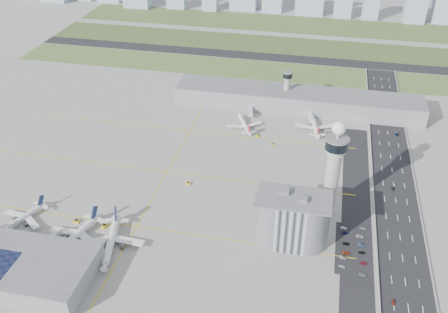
% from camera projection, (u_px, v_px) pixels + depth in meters
% --- Properties ---
extents(ground, '(1000.00, 1000.00, 0.00)m').
position_uv_depth(ground, '(212.00, 205.00, 318.72)').
color(ground, '#9E9B93').
extents(grass_strip_0, '(480.00, 50.00, 0.08)m').
position_uv_depth(grass_strip_0, '(245.00, 69.00, 507.57)').
color(grass_strip_0, '#516E34').
rests_on(grass_strip_0, ground).
extents(grass_strip_1, '(480.00, 60.00, 0.08)m').
position_uv_depth(grass_strip_1, '(256.00, 44.00, 569.33)').
color(grass_strip_1, '#3D5126').
rests_on(grass_strip_1, ground).
extents(grass_strip_2, '(480.00, 70.00, 0.08)m').
position_uv_depth(grass_strip_2, '(266.00, 22.00, 635.21)').
color(grass_strip_2, '#3B5126').
rests_on(grass_strip_2, ground).
extents(runway, '(480.00, 22.00, 0.10)m').
position_uv_depth(runway, '(251.00, 56.00, 538.03)').
color(runway, black).
rests_on(runway, ground).
extents(highway, '(28.00, 500.00, 0.10)m').
position_uv_depth(highway, '(399.00, 230.00, 298.02)').
color(highway, black).
rests_on(highway, ground).
extents(barrier_left, '(0.60, 500.00, 1.20)m').
position_uv_depth(barrier_left, '(375.00, 226.00, 300.24)').
color(barrier_left, '#9E9E99').
rests_on(barrier_left, ground).
extents(barrier_right, '(0.60, 500.00, 1.20)m').
position_uv_depth(barrier_right, '(424.00, 233.00, 295.20)').
color(barrier_right, '#9E9E99').
rests_on(barrier_right, ground).
extents(landside_road, '(18.00, 260.00, 0.08)m').
position_uv_depth(landside_road, '(356.00, 235.00, 294.28)').
color(landside_road, black).
rests_on(landside_road, ground).
extents(parking_lot, '(20.00, 44.00, 0.10)m').
position_uv_depth(parking_lot, '(353.00, 249.00, 284.76)').
color(parking_lot, black).
rests_on(parking_lot, ground).
extents(taxiway_line_h_0, '(260.00, 0.60, 0.01)m').
position_uv_depth(taxiway_line_h_0, '(136.00, 226.00, 301.21)').
color(taxiway_line_h_0, yellow).
rests_on(taxiway_line_h_0, ground).
extents(taxiway_line_h_1, '(260.00, 0.60, 0.01)m').
position_uv_depth(taxiway_line_h_1, '(167.00, 172.00, 350.62)').
color(taxiway_line_h_1, yellow).
rests_on(taxiway_line_h_1, ground).
extents(taxiway_line_h_2, '(260.00, 0.60, 0.01)m').
position_uv_depth(taxiway_line_h_2, '(190.00, 131.00, 400.03)').
color(taxiway_line_h_2, yellow).
rests_on(taxiway_line_h_2, ground).
extents(taxiway_line_v, '(0.60, 260.00, 0.01)m').
position_uv_depth(taxiway_line_v, '(167.00, 172.00, 350.62)').
color(taxiway_line_v, yellow).
rests_on(taxiway_line_v, ground).
extents(control_tower, '(14.00, 14.00, 64.50)m').
position_uv_depth(control_tower, '(334.00, 166.00, 293.51)').
color(control_tower, '#ADAAA5').
rests_on(control_tower, ground).
extents(secondary_tower, '(8.60, 8.60, 31.90)m').
position_uv_depth(secondary_tower, '(287.00, 86.00, 426.73)').
color(secondary_tower, '#ADAAA5').
rests_on(secondary_tower, ground).
extents(admin_building, '(42.00, 24.00, 33.50)m').
position_uv_depth(admin_building, '(292.00, 219.00, 283.03)').
color(admin_building, '#B2B2B7').
rests_on(admin_building, ground).
extents(terminal_pier, '(210.00, 32.00, 15.80)m').
position_uv_depth(terminal_pier, '(297.00, 100.00, 429.15)').
color(terminal_pier, gray).
rests_on(terminal_pier, ground).
extents(near_terminal, '(84.00, 42.00, 13.00)m').
position_uv_depth(near_terminal, '(14.00, 267.00, 263.56)').
color(near_terminal, gray).
rests_on(near_terminal, ground).
extents(airplane_near_a, '(41.10, 44.25, 10.03)m').
position_uv_depth(airplane_near_a, '(21.00, 216.00, 301.67)').
color(airplane_near_a, white).
rests_on(airplane_near_a, ground).
extents(airplane_near_b, '(45.90, 50.46, 11.94)m').
position_uv_depth(airplane_near_b, '(74.00, 233.00, 286.88)').
color(airplane_near_b, white).
rests_on(airplane_near_b, ground).
extents(airplane_near_c, '(48.02, 53.07, 12.71)m').
position_uv_depth(airplane_near_c, '(110.00, 239.00, 282.44)').
color(airplane_near_c, white).
rests_on(airplane_near_c, ground).
extents(airplane_far_a, '(40.63, 43.18, 9.58)m').
position_uv_depth(airplane_far_a, '(244.00, 122.00, 402.70)').
color(airplane_far_a, white).
rests_on(airplane_far_a, ground).
extents(airplane_far_b, '(39.22, 43.80, 10.75)m').
position_uv_depth(airplane_far_b, '(315.00, 122.00, 400.36)').
color(airplane_far_b, white).
rests_on(airplane_far_b, ground).
extents(jet_bridge_near_1, '(5.39, 14.31, 5.70)m').
position_uv_depth(jet_bridge_near_1, '(45.00, 247.00, 281.89)').
color(jet_bridge_near_1, silver).
rests_on(jet_bridge_near_1, ground).
extents(jet_bridge_near_2, '(5.39, 14.31, 5.70)m').
position_uv_depth(jet_bridge_near_2, '(94.00, 255.00, 276.49)').
color(jet_bridge_near_2, silver).
rests_on(jet_bridge_near_2, ground).
extents(jet_bridge_far_0, '(5.39, 14.31, 5.70)m').
position_uv_depth(jet_bridge_far_0, '(250.00, 109.00, 425.53)').
color(jet_bridge_far_0, silver).
rests_on(jet_bridge_far_0, ground).
extents(jet_bridge_far_1, '(5.39, 14.31, 5.70)m').
position_uv_depth(jet_bridge_far_1, '(309.00, 115.00, 416.53)').
color(jet_bridge_far_1, silver).
rests_on(jet_bridge_far_1, ground).
extents(tug_0, '(3.63, 2.54, 2.07)m').
position_uv_depth(tug_0, '(76.00, 221.00, 303.88)').
color(tug_0, gold).
rests_on(tug_0, ground).
extents(tug_1, '(4.03, 4.20, 2.02)m').
position_uv_depth(tug_1, '(113.00, 225.00, 300.47)').
color(tug_1, '#E5B102').
rests_on(tug_1, ground).
extents(tug_2, '(3.02, 3.76, 1.91)m').
position_uv_depth(tug_2, '(104.00, 226.00, 300.12)').
color(tug_2, '#D6BE0B').
rests_on(tug_2, ground).
extents(tug_3, '(3.06, 2.29, 1.65)m').
position_uv_depth(tug_3, '(188.00, 183.00, 337.53)').
color(tug_3, '#E5BE08').
rests_on(tug_3, ground).
extents(tug_4, '(3.00, 3.31, 1.59)m').
position_uv_depth(tug_4, '(258.00, 135.00, 391.79)').
color(tug_4, '#D6BF03').
rests_on(tug_4, ground).
extents(tug_5, '(2.74, 3.27, 1.62)m').
position_uv_depth(tug_5, '(272.00, 144.00, 381.08)').
color(tug_5, gold).
rests_on(tug_5, ground).
extents(car_lot_0, '(3.83, 2.03, 1.24)m').
position_uv_depth(car_lot_0, '(342.00, 266.00, 272.13)').
color(car_lot_0, '#BDBDBD').
rests_on(car_lot_0, ground).
extents(car_lot_1, '(4.09, 1.83, 1.30)m').
position_uv_depth(car_lot_1, '(343.00, 257.00, 277.88)').
color(car_lot_1, gray).
rests_on(car_lot_1, ground).
extents(car_lot_2, '(4.89, 2.86, 1.28)m').
position_uv_depth(car_lot_2, '(346.00, 253.00, 281.01)').
color(car_lot_2, '#A5381F').
rests_on(car_lot_2, ground).
extents(car_lot_3, '(4.09, 1.83, 1.16)m').
position_uv_depth(car_lot_3, '(346.00, 244.00, 287.44)').
color(car_lot_3, black).
rests_on(car_lot_3, ground).
extents(car_lot_4, '(3.99, 2.06, 1.30)m').
position_uv_depth(car_lot_4, '(345.00, 233.00, 295.39)').
color(car_lot_4, '#131249').
rests_on(car_lot_4, ground).
extents(car_lot_5, '(3.77, 1.52, 1.22)m').
position_uv_depth(car_lot_5, '(344.00, 228.00, 298.89)').
color(car_lot_5, silver).
rests_on(car_lot_5, ground).
extents(car_lot_6, '(4.60, 2.35, 1.24)m').
position_uv_depth(car_lot_6, '(363.00, 275.00, 266.91)').
color(car_lot_6, gray).
rests_on(car_lot_6, ground).
extents(car_lot_7, '(3.86, 1.60, 1.12)m').
position_uv_depth(car_lot_7, '(363.00, 263.00, 274.25)').
color(car_lot_7, maroon).
rests_on(car_lot_7, ground).
extents(car_lot_8, '(3.57, 1.54, 1.20)m').
position_uv_depth(car_lot_8, '(362.00, 253.00, 281.26)').
color(car_lot_8, black).
rests_on(car_lot_8, ground).
extents(car_lot_9, '(4.07, 1.68, 1.31)m').
position_uv_depth(car_lot_9, '(361.00, 245.00, 286.41)').
color(car_lot_9, navy).
rests_on(car_lot_9, ground).
extents(car_lot_10, '(4.60, 2.29, 1.25)m').
position_uv_depth(car_lot_10, '(360.00, 236.00, 292.79)').
color(car_lot_10, '#BCBCBC').
rests_on(car_lot_10, ground).
extents(car_lot_11, '(3.85, 1.66, 1.11)m').
position_uv_depth(car_lot_11, '(363.00, 228.00, 298.86)').
color(car_lot_11, '#93989D').
rests_on(car_lot_11, ground).
extents(car_hw_0, '(1.85, 3.75, 1.23)m').
position_uv_depth(car_hw_0, '(393.00, 302.00, 251.07)').
color(car_hw_0, maroon).
rests_on(car_hw_0, ground).
extents(car_hw_1, '(1.75, 4.01, 1.28)m').
position_uv_depth(car_hw_1, '(393.00, 188.00, 332.78)').
color(car_hw_1, black).
rests_on(car_hw_1, ground).
extents(car_hw_2, '(2.18, 4.59, 1.27)m').
position_uv_depth(car_hw_2, '(397.00, 134.00, 393.75)').
color(car_hw_2, '#11254E').
rests_on(car_hw_2, ground).
extents(car_hw_4, '(2.01, 3.80, 1.23)m').
position_uv_depth(car_hw_4, '(375.00, 98.00, 448.78)').
color(car_hw_4, '#969CA2').
rests_on(car_hw_4, ground).
extents(skyline_bldg_10, '(23.01, 18.41, 27.75)m').
position_uv_depth(skyline_bldg_10, '(343.00, 6.00, 646.96)').
color(skyline_bldg_10, '#9EADC1').
rests_on(skyline_bldg_10, ground).
extents(skyline_bldg_11, '(20.22, 16.18, 38.97)m').
position_uv_depth(skyline_bldg_11, '(371.00, 4.00, 637.36)').
color(skyline_bldg_11, '#9EADC1').
rests_on(skyline_bldg_11, ground).
extents(skyline_bldg_12, '(26.14, 20.92, 46.89)m').
position_uv_depth(skyline_bldg_12, '(416.00, 4.00, 623.85)').
color(skyline_bldg_12, '#9EADC1').
rests_on(skyline_bldg_12, ground).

